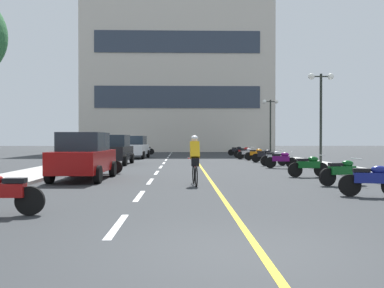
{
  "coord_description": "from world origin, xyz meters",
  "views": [
    {
      "loc": [
        -0.84,
        -5.64,
        1.57
      ],
      "look_at": [
        -0.3,
        16.23,
        1.31
      ],
      "focal_mm": 39.56,
      "sensor_mm": 36.0,
      "label": 1
    }
  ],
  "objects_px": {
    "motorcycle_11": "(244,152)",
    "motorcycle_3": "(309,166)",
    "parked_car_mid": "(115,150)",
    "parked_car_far": "(135,147)",
    "motorcycle_1": "(372,180)",
    "motorcycle_6": "(274,158)",
    "parked_car_near": "(84,156)",
    "motorcycle_9": "(247,153)",
    "motorcycle_10": "(244,152)",
    "street_lamp_mid": "(321,98)",
    "motorcycle_13": "(146,150)",
    "motorcycle_0": "(2,193)",
    "cyclist_rider": "(195,159)",
    "motorcycle_7": "(264,155)",
    "motorcycle_5": "(281,160)",
    "motorcycle_12": "(237,151)",
    "motorcycle_2": "(342,172)",
    "motorcycle_8": "(256,154)",
    "street_lamp_far": "(270,114)",
    "motorcycle_4": "(104,163)"
  },
  "relations": [
    {
      "from": "motorcycle_11",
      "to": "motorcycle_3",
      "type": "bearing_deg",
      "value": -90.74
    },
    {
      "from": "parked_car_mid",
      "to": "parked_car_far",
      "type": "xyz_separation_m",
      "value": [
        0.35,
        8.35,
        0.0
      ]
    },
    {
      "from": "motorcycle_1",
      "to": "motorcycle_6",
      "type": "relative_size",
      "value": 1.0
    },
    {
      "from": "parked_car_near",
      "to": "motorcycle_9",
      "type": "height_order",
      "value": "parked_car_near"
    },
    {
      "from": "motorcycle_10",
      "to": "street_lamp_mid",
      "type": "bearing_deg",
      "value": -76.6
    },
    {
      "from": "motorcycle_1",
      "to": "motorcycle_6",
      "type": "distance_m",
      "value": 13.31
    },
    {
      "from": "motorcycle_11",
      "to": "motorcycle_13",
      "type": "bearing_deg",
      "value": 145.48
    },
    {
      "from": "motorcycle_0",
      "to": "motorcycle_6",
      "type": "bearing_deg",
      "value": 60.23
    },
    {
      "from": "cyclist_rider",
      "to": "motorcycle_7",
      "type": "bearing_deg",
      "value": 69.53
    },
    {
      "from": "motorcycle_5",
      "to": "motorcycle_11",
      "type": "relative_size",
      "value": 0.97
    },
    {
      "from": "motorcycle_1",
      "to": "motorcycle_7",
      "type": "xyz_separation_m",
      "value": [
        0.37,
        16.63,
        0.0
      ]
    },
    {
      "from": "parked_car_mid",
      "to": "cyclist_rider",
      "type": "height_order",
      "value": "parked_car_mid"
    },
    {
      "from": "parked_car_mid",
      "to": "motorcycle_9",
      "type": "bearing_deg",
      "value": 35.95
    },
    {
      "from": "street_lamp_mid",
      "to": "motorcycle_3",
      "type": "bearing_deg",
      "value": -112.26
    },
    {
      "from": "motorcycle_6",
      "to": "motorcycle_7",
      "type": "bearing_deg",
      "value": 88.41
    },
    {
      "from": "motorcycle_7",
      "to": "motorcycle_9",
      "type": "distance_m",
      "value": 4.84
    },
    {
      "from": "motorcycle_12",
      "to": "motorcycle_2",
      "type": "bearing_deg",
      "value": -89.62
    },
    {
      "from": "motorcycle_11",
      "to": "parked_car_near",
      "type": "bearing_deg",
      "value": -114.46
    },
    {
      "from": "motorcycle_5",
      "to": "cyclist_rider",
      "type": "height_order",
      "value": "cyclist_rider"
    },
    {
      "from": "parked_car_mid",
      "to": "motorcycle_12",
      "type": "height_order",
      "value": "parked_car_mid"
    },
    {
      "from": "motorcycle_9",
      "to": "motorcycle_12",
      "type": "xyz_separation_m",
      "value": [
        0.17,
        6.97,
        0.0
      ]
    },
    {
      "from": "motorcycle_0",
      "to": "motorcycle_9",
      "type": "bearing_deg",
      "value": 70.02
    },
    {
      "from": "parked_car_mid",
      "to": "motorcycle_11",
      "type": "bearing_deg",
      "value": 47.78
    },
    {
      "from": "parked_car_mid",
      "to": "motorcycle_0",
      "type": "xyz_separation_m",
      "value": [
        0.44,
        -17.37,
        -0.44
      ]
    },
    {
      "from": "parked_car_near",
      "to": "motorcycle_11",
      "type": "xyz_separation_m",
      "value": [
        9.22,
        20.28,
        -0.44
      ]
    },
    {
      "from": "motorcycle_11",
      "to": "motorcycle_8",
      "type": "bearing_deg",
      "value": -89.87
    },
    {
      "from": "street_lamp_far",
      "to": "motorcycle_5",
      "type": "xyz_separation_m",
      "value": [
        -2.84,
        -16.22,
        -3.36
      ]
    },
    {
      "from": "motorcycle_7",
      "to": "motorcycle_10",
      "type": "bearing_deg",
      "value": 92.55
    },
    {
      "from": "motorcycle_3",
      "to": "motorcycle_10",
      "type": "bearing_deg",
      "value": 90.06
    },
    {
      "from": "motorcycle_4",
      "to": "motorcycle_10",
      "type": "xyz_separation_m",
      "value": [
        8.7,
        15.78,
        0.0
      ]
    },
    {
      "from": "motorcycle_6",
      "to": "motorcycle_2",
      "type": "bearing_deg",
      "value": -90.08
    },
    {
      "from": "motorcycle_0",
      "to": "motorcycle_9",
      "type": "distance_m",
      "value": 25.57
    },
    {
      "from": "motorcycle_1",
      "to": "motorcycle_3",
      "type": "bearing_deg",
      "value": 89.33
    },
    {
      "from": "motorcycle_3",
      "to": "motorcycle_11",
      "type": "relative_size",
      "value": 1.0
    },
    {
      "from": "street_lamp_mid",
      "to": "motorcycle_3",
      "type": "relative_size",
      "value": 3.03
    },
    {
      "from": "street_lamp_mid",
      "to": "motorcycle_7",
      "type": "relative_size",
      "value": 3.06
    },
    {
      "from": "motorcycle_1",
      "to": "motorcycle_11",
      "type": "height_order",
      "value": "same"
    },
    {
      "from": "parked_car_near",
      "to": "motorcycle_4",
      "type": "height_order",
      "value": "parked_car_near"
    },
    {
      "from": "parked_car_mid",
      "to": "motorcycle_2",
      "type": "distance_m",
      "value": 15.35
    },
    {
      "from": "motorcycle_5",
      "to": "motorcycle_12",
      "type": "xyz_separation_m",
      "value": [
        -0.09,
        17.31,
        0.0
      ]
    },
    {
      "from": "motorcycle_9",
      "to": "motorcycle_13",
      "type": "height_order",
      "value": "same"
    },
    {
      "from": "motorcycle_7",
      "to": "motorcycle_13",
      "type": "bearing_deg",
      "value": 121.42
    },
    {
      "from": "street_lamp_far",
      "to": "motorcycle_4",
      "type": "distance_m",
      "value": 22.87
    },
    {
      "from": "street_lamp_mid",
      "to": "parked_car_near",
      "type": "distance_m",
      "value": 14.1
    },
    {
      "from": "motorcycle_0",
      "to": "motorcycle_13",
      "type": "bearing_deg",
      "value": 89.94
    },
    {
      "from": "street_lamp_far",
      "to": "motorcycle_6",
      "type": "height_order",
      "value": "street_lamp_far"
    },
    {
      "from": "parked_car_mid",
      "to": "motorcycle_11",
      "type": "relative_size",
      "value": 2.49
    },
    {
      "from": "motorcycle_2",
      "to": "motorcycle_5",
      "type": "height_order",
      "value": "same"
    },
    {
      "from": "motorcycle_2",
      "to": "motorcycle_7",
      "type": "relative_size",
      "value": 1.0
    },
    {
      "from": "motorcycle_6",
      "to": "motorcycle_8",
      "type": "bearing_deg",
      "value": 89.47
    }
  ]
}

